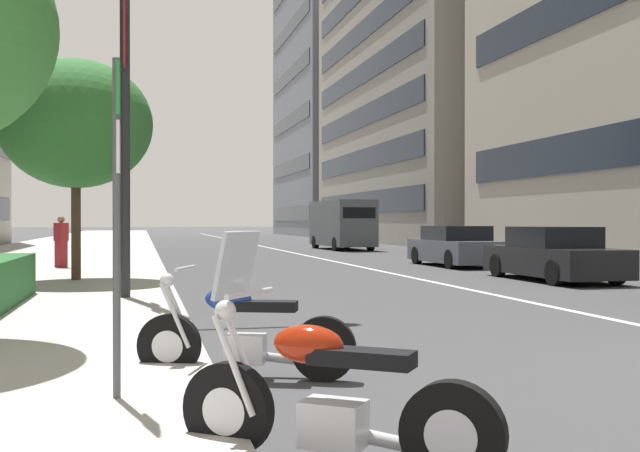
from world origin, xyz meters
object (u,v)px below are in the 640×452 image
Objects in this scene: car_lead_in_lane at (553,256)px; delivery_van_ahead at (342,224)px; street_lamp_with_banners at (145,14)px; pedestrian_on_plaza at (61,242)px; street_tree_far_plaza at (76,124)px; parking_sign_by_curb at (117,185)px; motorcycle_second_in_row at (243,337)px; car_mid_block_traffic at (456,247)px; motorcycle_under_tarp at (327,400)px.

car_lead_in_lane is 21.77m from delivery_van_ahead.
street_lamp_with_banners is 10.79m from pedestrian_on_plaza.
parking_sign_by_curb is at bearing -174.00° from street_tree_far_plaza.
street_tree_far_plaza is at bearing -57.72° from motorcycle_second_in_row.
parking_sign_by_curb reaches higher than car_lead_in_lane.
street_lamp_with_banners is (-9.83, 10.34, 4.65)m from car_mid_block_traffic.
street_tree_far_plaza reaches higher than pedestrian_on_plaza.
motorcycle_second_in_row is at bearing -172.65° from street_lamp_with_banners.
parking_sign_by_curb is at bearing 66.30° from motorcycle_second_in_row.
parking_sign_by_curb is (-1.19, 1.14, 1.40)m from motorcycle_second_in_row.
pedestrian_on_plaza is at bearing 9.34° from street_tree_far_plaza.
pedestrian_on_plaza reaches higher than motorcycle_under_tarp.
car_lead_in_lane is 1.02× the size of car_mid_block_traffic.
parking_sign_by_curb is 1.72× the size of pedestrian_on_plaza.
motorcycle_under_tarp is at bearing 145.46° from car_lead_in_lane.
motorcycle_under_tarp is 19.54m from pedestrian_on_plaza.
car_lead_in_lane is 14.08m from pedestrian_on_plaza.
street_lamp_with_banners is (-25.19, 10.43, 3.89)m from delivery_van_ahead.
street_lamp_with_banners is (-3.43, 10.26, 4.66)m from car_lead_in_lane.
motorcycle_under_tarp reaches higher than motorcycle_second_in_row.
pedestrian_on_plaza is at bearing 90.61° from car_mid_block_traffic.
pedestrian_on_plaza is at bearing 64.80° from car_lead_in_lane.
car_mid_block_traffic reaches higher than motorcycle_second_in_row.
car_mid_block_traffic is (16.70, -9.46, 0.23)m from motorcycle_second_in_row.
parking_sign_by_curb is at bearing -121.47° from pedestrian_on_plaza.
motorcycle_under_tarp is 0.29× the size of delivery_van_ahead.
motorcycle_under_tarp is 0.86× the size of motorcycle_second_in_row.
street_lamp_with_banners reaches higher than car_lead_in_lane.
car_mid_block_traffic is at bearing 177.52° from delivery_van_ahead.
car_lead_in_lane is at bearing 177.39° from delivery_van_ahead.
pedestrian_on_plaza reaches higher than car_mid_block_traffic.
parking_sign_by_curb is at bearing 160.02° from delivery_van_ahead.
delivery_van_ahead is 3.90× the size of pedestrian_on_plaza.
delivery_van_ahead is at bearing 12.17° from pedestrian_on_plaza.
car_mid_block_traffic is 15.01m from street_lamp_with_banners.
car_mid_block_traffic is 1.70× the size of parking_sign_by_curb.
motorcycle_second_in_row is 0.34× the size of delivery_van_ahead.
car_lead_in_lane is at bearing -71.51° from street_lamp_with_banners.
motorcycle_second_in_row is 12.10m from street_tree_far_plaza.
pedestrian_on_plaza is at bearing 14.13° from street_lamp_with_banners.
street_tree_far_plaza reaches higher than motorcycle_under_tarp.
delivery_van_ahead is (32.06, -9.54, 0.99)m from motorcycle_second_in_row.
parking_sign_by_curb is (-11.49, 10.51, 1.17)m from car_lead_in_lane.
delivery_van_ahead is 24.05m from street_tree_far_plaza.
parking_sign_by_curb is 12.77m from street_tree_far_plaza.
motorcycle_second_in_row is at bearing -117.10° from pedestrian_on_plaza.
motorcycle_second_in_row is at bearing 149.86° from car_mid_block_traffic.
motorcycle_second_in_row is at bearing 161.25° from delivery_van_ahead.
parking_sign_by_curb is at bearing 138.16° from car_lead_in_lane.
car_mid_block_traffic is 0.87× the size of street_tree_far_plaza.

